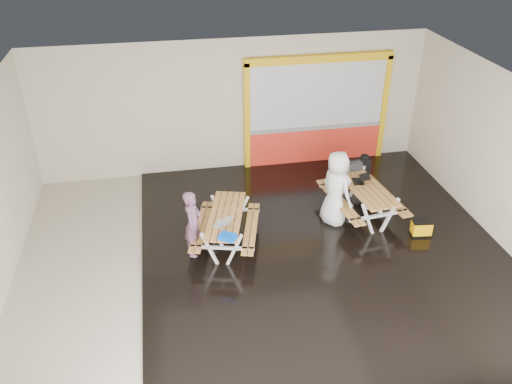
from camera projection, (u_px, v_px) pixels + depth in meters
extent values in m
cube|color=beige|center=(264.00, 255.00, 11.07)|extent=(10.00, 8.00, 0.01)
cube|color=white|center=(265.00, 94.00, 9.30)|extent=(10.00, 8.00, 0.01)
cube|color=beige|center=(234.00, 107.00, 13.58)|extent=(10.00, 0.01, 3.50)
cube|color=beige|center=(327.00, 332.00, 6.79)|extent=(10.00, 0.01, 3.50)
cube|color=beige|center=(501.00, 160.00, 10.98)|extent=(0.01, 8.00, 3.50)
cube|color=black|center=(322.00, 247.00, 11.26)|extent=(7.50, 7.98, 0.05)
cube|color=#F93522|center=(314.00, 145.00, 14.50)|extent=(3.60, 0.12, 1.00)
cube|color=gray|center=(316.00, 127.00, 14.23)|extent=(3.60, 0.14, 0.10)
cube|color=silver|center=(317.00, 95.00, 13.78)|extent=(3.60, 0.08, 1.72)
cube|color=yellow|center=(247.00, 118.00, 13.71)|extent=(0.14, 0.16, 2.90)
cube|color=yellow|center=(383.00, 108.00, 14.31)|extent=(0.14, 0.16, 2.90)
cube|color=yellow|center=(320.00, 59.00, 13.28)|extent=(3.88, 0.16, 0.20)
cube|color=#B47E41|center=(213.00, 215.00, 11.02)|extent=(0.60, 1.87, 0.04)
cube|color=#B47E41|center=(219.00, 215.00, 11.01)|extent=(0.60, 1.87, 0.04)
cube|color=#B47E41|center=(226.00, 216.00, 11.00)|extent=(0.60, 1.87, 0.04)
cube|color=#B47E41|center=(232.00, 216.00, 10.99)|extent=(0.60, 1.87, 0.04)
cube|color=#B47E41|center=(239.00, 216.00, 10.98)|extent=(0.60, 1.87, 0.04)
cube|color=white|center=(210.00, 249.00, 10.56)|extent=(0.36, 0.14, 0.76)
cube|color=white|center=(234.00, 250.00, 10.53)|extent=(0.36, 0.14, 0.76)
cube|color=white|center=(222.00, 248.00, 10.53)|extent=(1.27, 0.39, 0.06)
cube|color=white|center=(221.00, 238.00, 10.40)|extent=(0.64, 0.22, 0.06)
cube|color=white|center=(219.00, 210.00, 11.81)|extent=(0.36, 0.14, 0.76)
cube|color=white|center=(241.00, 211.00, 11.78)|extent=(0.36, 0.14, 0.76)
cube|color=white|center=(230.00, 209.00, 11.77)|extent=(1.27, 0.39, 0.06)
cube|color=white|center=(230.00, 200.00, 11.65)|extent=(0.64, 0.22, 0.06)
cube|color=white|center=(226.00, 223.00, 11.10)|extent=(0.45, 1.52, 0.06)
cube|color=#B47E41|center=(199.00, 226.00, 11.18)|extent=(0.59, 1.87, 0.04)
cube|color=#B47E41|center=(205.00, 226.00, 11.17)|extent=(0.59, 1.87, 0.04)
cube|color=#B47E41|center=(248.00, 228.00, 11.12)|extent=(0.59, 1.87, 0.04)
cube|color=#B47E41|center=(254.00, 228.00, 11.11)|extent=(0.59, 1.87, 0.04)
cube|color=#B47E41|center=(352.00, 188.00, 11.89)|extent=(0.38, 2.06, 0.04)
cube|color=#B47E41|center=(358.00, 187.00, 11.92)|extent=(0.38, 2.06, 0.04)
cube|color=#B47E41|center=(363.00, 186.00, 11.96)|extent=(0.38, 2.06, 0.04)
cube|color=#B47E41|center=(369.00, 185.00, 12.00)|extent=(0.38, 2.06, 0.04)
cube|color=#B47E41|center=(375.00, 184.00, 12.04)|extent=(0.38, 2.06, 0.04)
cube|color=white|center=(368.00, 219.00, 11.43)|extent=(0.39, 0.11, 0.83)
cube|color=white|center=(390.00, 215.00, 11.57)|extent=(0.39, 0.11, 0.83)
cube|color=white|center=(379.00, 216.00, 11.48)|extent=(1.41, 0.23, 0.06)
cube|color=white|center=(380.00, 205.00, 11.34)|extent=(0.70, 0.15, 0.06)
cube|color=white|center=(337.00, 185.00, 12.72)|extent=(0.39, 0.11, 0.83)
cube|color=white|center=(357.00, 182.00, 12.86)|extent=(0.39, 0.11, 0.83)
cube|color=white|center=(347.00, 182.00, 12.77)|extent=(1.41, 0.23, 0.06)
cube|color=white|center=(348.00, 172.00, 12.63)|extent=(0.70, 0.15, 0.06)
cube|color=white|center=(363.00, 194.00, 12.07)|extent=(0.27, 1.69, 0.06)
cube|color=#B47E41|center=(337.00, 202.00, 11.95)|extent=(0.37, 2.06, 0.04)
cube|color=#B47E41|center=(342.00, 201.00, 11.99)|extent=(0.37, 2.06, 0.04)
cube|color=#B47E41|center=(381.00, 194.00, 12.25)|extent=(0.37, 2.06, 0.04)
cube|color=#B47E41|center=(387.00, 193.00, 12.28)|extent=(0.37, 2.06, 0.04)
imported|color=#6C465F|center=(193.00, 224.00, 10.64)|extent=(0.51, 0.62, 1.45)
imported|color=white|center=(336.00, 189.00, 11.71)|extent=(0.85, 1.02, 1.78)
cube|color=silver|center=(221.00, 224.00, 10.69)|extent=(0.35, 0.39, 0.02)
cube|color=silver|center=(227.00, 220.00, 10.59)|extent=(0.34, 0.38, 0.06)
cube|color=silver|center=(227.00, 220.00, 10.59)|extent=(0.29, 0.33, 0.05)
cube|color=black|center=(358.00, 181.00, 12.07)|extent=(0.28, 0.36, 0.02)
cube|color=black|center=(365.00, 177.00, 12.02)|extent=(0.26, 0.36, 0.06)
cube|color=silver|center=(365.00, 177.00, 12.02)|extent=(0.23, 0.31, 0.05)
cube|color=blue|center=(228.00, 237.00, 10.22)|extent=(0.39, 0.36, 0.09)
cube|color=black|center=(352.00, 166.00, 12.53)|extent=(0.47, 0.26, 0.20)
cylinder|color=black|center=(352.00, 160.00, 12.46)|extent=(0.34, 0.06, 0.03)
cube|color=black|center=(364.00, 166.00, 12.96)|extent=(0.31, 0.20, 0.44)
cylinder|color=black|center=(365.00, 158.00, 12.84)|extent=(0.20, 0.20, 0.11)
cube|color=black|center=(352.00, 216.00, 12.11)|extent=(0.48, 0.41, 0.15)
cube|color=black|center=(420.00, 234.00, 11.60)|extent=(0.46, 0.33, 0.04)
cube|color=#EB9F04|center=(421.00, 228.00, 11.52)|extent=(0.44, 0.31, 0.32)
cube|color=black|center=(423.00, 221.00, 11.43)|extent=(0.46, 0.33, 0.03)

